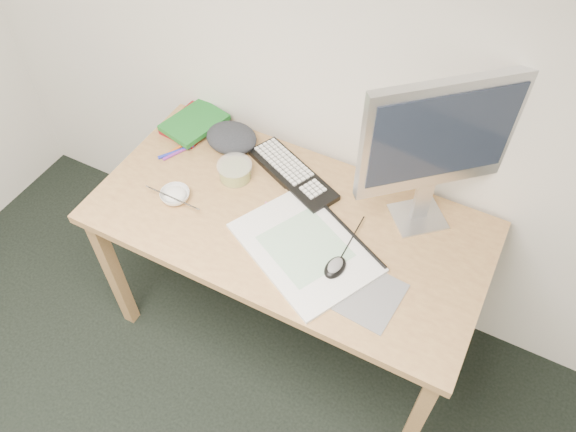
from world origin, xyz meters
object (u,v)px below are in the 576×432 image
object	(u,v)px
monitor	(439,140)
keyboard	(293,174)
rice_bowl	(175,196)
sketchpad	(305,247)
desk	(288,234)

from	to	relation	value
monitor	keyboard	bearing A→B (deg)	141.41
monitor	rice_bowl	xyz separation A→B (m)	(-0.81, -0.32, -0.35)
keyboard	rice_bowl	bearing A→B (deg)	-113.14
sketchpad	rice_bowl	xyz separation A→B (m)	(-0.52, -0.02, 0.01)
desk	monitor	world-z (taller)	monitor
rice_bowl	monitor	bearing A→B (deg)	21.79
sketchpad	keyboard	bearing A→B (deg)	151.51
desk	keyboard	distance (m)	0.23
sketchpad	rice_bowl	distance (m)	0.52
keyboard	rice_bowl	xyz separation A→B (m)	(-0.33, -0.30, 0.01)
desk	sketchpad	distance (m)	0.17
keyboard	rice_bowl	size ratio (longest dim) A/B	3.70
desk	keyboard	world-z (taller)	keyboard
sketchpad	desk	bearing A→B (deg)	168.59
desk	rice_bowl	world-z (taller)	rice_bowl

